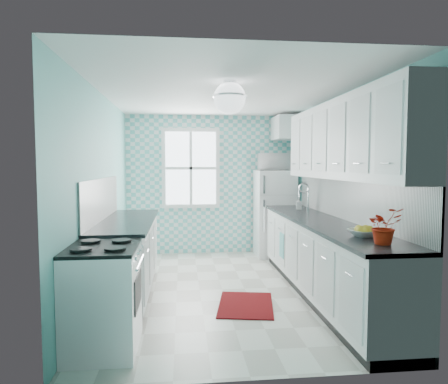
{
  "coord_description": "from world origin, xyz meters",
  "views": [
    {
      "loc": [
        -0.51,
        -5.05,
        1.62
      ],
      "look_at": [
        0.05,
        0.25,
        1.25
      ],
      "focal_mm": 32.0,
      "sensor_mm": 36.0,
      "label": 1
    }
  ],
  "objects": [
    {
      "name": "floor",
      "position": [
        0.0,
        0.0,
        -0.01
      ],
      "size": [
        3.0,
        4.4,
        0.02
      ],
      "primitive_type": "cube",
      "color": "silver",
      "rests_on": "ground"
    },
    {
      "name": "ceiling",
      "position": [
        0.0,
        0.0,
        2.51
      ],
      "size": [
        3.0,
        4.4,
        0.02
      ],
      "primitive_type": "cube",
      "color": "white",
      "rests_on": "wall_back"
    },
    {
      "name": "wall_back",
      "position": [
        0.0,
        2.21,
        1.25
      ],
      "size": [
        3.0,
        0.02,
        2.5
      ],
      "primitive_type": "cube",
      "color": "#71C4BE",
      "rests_on": "floor"
    },
    {
      "name": "wall_front",
      "position": [
        0.0,
        -2.21,
        1.25
      ],
      "size": [
        3.0,
        0.02,
        2.5
      ],
      "primitive_type": "cube",
      "color": "#71C4BE",
      "rests_on": "floor"
    },
    {
      "name": "wall_left",
      "position": [
        -1.51,
        0.0,
        1.25
      ],
      "size": [
        0.02,
        4.4,
        2.5
      ],
      "primitive_type": "cube",
      "color": "#71C4BE",
      "rests_on": "floor"
    },
    {
      "name": "wall_right",
      "position": [
        1.51,
        0.0,
        1.25
      ],
      "size": [
        0.02,
        4.4,
        2.5
      ],
      "primitive_type": "cube",
      "color": "#71C4BE",
      "rests_on": "floor"
    },
    {
      "name": "accent_wall",
      "position": [
        0.0,
        2.19,
        1.25
      ],
      "size": [
        3.0,
        0.01,
        2.5
      ],
      "primitive_type": "cube",
      "color": "#5FC2BE",
      "rests_on": "wall_back"
    },
    {
      "name": "window",
      "position": [
        -0.35,
        2.16,
        1.55
      ],
      "size": [
        1.04,
        0.05,
        1.44
      ],
      "color": "white",
      "rests_on": "wall_back"
    },
    {
      "name": "backsplash_right",
      "position": [
        1.49,
        -0.4,
        1.2
      ],
      "size": [
        0.02,
        3.6,
        0.51
      ],
      "primitive_type": "cube",
      "color": "white",
      "rests_on": "wall_right"
    },
    {
      "name": "backsplash_left",
      "position": [
        -1.49,
        -0.07,
        1.2
      ],
      "size": [
        0.02,
        2.15,
        0.51
      ],
      "primitive_type": "cube",
      "color": "white",
      "rests_on": "wall_left"
    },
    {
      "name": "upper_cabinets_right",
      "position": [
        1.33,
        -0.6,
        1.9
      ],
      "size": [
        0.33,
        3.2,
        0.9
      ],
      "primitive_type": "cube",
      "color": "white",
      "rests_on": "wall_right"
    },
    {
      "name": "upper_cabinet_fridge",
      "position": [
        1.3,
        1.83,
        2.25
      ],
      "size": [
        0.4,
        0.74,
        0.4
      ],
      "primitive_type": "cube",
      "color": "white",
      "rests_on": "wall_right"
    },
    {
      "name": "ceiling_light",
      "position": [
        0.0,
        -0.8,
        2.32
      ],
      "size": [
        0.34,
        0.34,
        0.35
      ],
      "color": "silver",
      "rests_on": "ceiling"
    },
    {
      "name": "base_cabinets_right",
      "position": [
        1.2,
        -0.4,
        0.45
      ],
      "size": [
        0.6,
        3.6,
        0.9
      ],
      "primitive_type": "cube",
      "color": "white",
      "rests_on": "floor"
    },
    {
      "name": "countertop_right",
      "position": [
        1.19,
        -0.4,
        0.92
      ],
      "size": [
        0.63,
        3.6,
        0.04
      ],
      "primitive_type": "cube",
      "color": "black",
      "rests_on": "base_cabinets_right"
    },
    {
      "name": "base_cabinets_left",
      "position": [
        -1.2,
        -0.07,
        0.45
      ],
      "size": [
        0.6,
        2.15,
        0.9
      ],
      "primitive_type": "cube",
      "color": "white",
      "rests_on": "floor"
    },
    {
      "name": "countertop_left",
      "position": [
        -1.19,
        -0.07,
        0.92
      ],
      "size": [
        0.63,
        2.15,
        0.04
      ],
      "primitive_type": "cube",
      "color": "black",
      "rests_on": "base_cabinets_left"
    },
    {
      "name": "fridge",
      "position": [
        1.11,
        1.8,
        0.76
      ],
      "size": [
        0.66,
        0.66,
        1.51
      ],
      "rotation": [
        0.0,
        0.0,
        0.06
      ],
      "color": "white",
      "rests_on": "floor"
    },
    {
      "name": "stove",
      "position": [
        -1.2,
        -1.55,
        0.47
      ],
      "size": [
        0.6,
        0.74,
        0.9
      ],
      "rotation": [
        0.0,
        0.0,
        -0.05
      ],
      "color": "white",
      "rests_on": "floor"
    },
    {
      "name": "sink",
      "position": [
        1.2,
        0.71,
        0.93
      ],
      "size": [
        0.46,
        0.39,
        0.53
      ],
      "rotation": [
        0.0,
        0.0,
        -0.06
      ],
      "color": "silver",
      "rests_on": "countertop_right"
    },
    {
      "name": "rug",
      "position": [
        0.21,
        -0.61,
        0.01
      ],
      "size": [
        0.76,
        0.97,
        0.01
      ],
      "primitive_type": "cube",
      "rotation": [
        0.0,
        0.0,
        -0.18
      ],
      "color": "maroon",
      "rests_on": "floor"
    },
    {
      "name": "dish_towel",
      "position": [
        0.89,
        0.39,
        0.48
      ],
      "size": [
        0.09,
        0.22,
        0.35
      ],
      "primitive_type": "cube",
      "rotation": [
        0.0,
        0.0,
        -0.35
      ],
      "color": "#55AB90",
      "rests_on": "base_cabinets_right"
    },
    {
      "name": "fruit_bowl",
      "position": [
        1.2,
        -1.48,
        0.97
      ],
      "size": [
        0.33,
        0.33,
        0.07
      ],
      "primitive_type": "imported",
      "rotation": [
        0.0,
        0.0,
        0.23
      ],
      "color": "white",
      "rests_on": "countertop_right"
    },
    {
      "name": "potted_plant",
      "position": [
        1.2,
        -1.85,
        1.1
      ],
      "size": [
        0.31,
        0.28,
        0.32
      ],
      "primitive_type": "imported",
      "rotation": [
        0.0,
        0.0,
        0.12
      ],
      "color": "#B61E11",
      "rests_on": "countertop_right"
    },
    {
      "name": "soap_bottle",
      "position": [
        1.25,
        0.81,
        1.03
      ],
      "size": [
        0.1,
        0.1,
        0.18
      ],
      "primitive_type": "imported",
      "rotation": [
        0.0,
        0.0,
        -0.26
      ],
      "color": "#87A7AE",
      "rests_on": "countertop_right"
    },
    {
      "name": "microwave",
      "position": [
        1.11,
        1.81,
        1.66
      ],
      "size": [
        0.56,
        0.39,
        0.3
      ],
      "primitive_type": "imported",
      "rotation": [
        0.0,
        0.0,
        3.19
      ],
      "color": "white",
      "rests_on": "fridge"
    }
  ]
}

